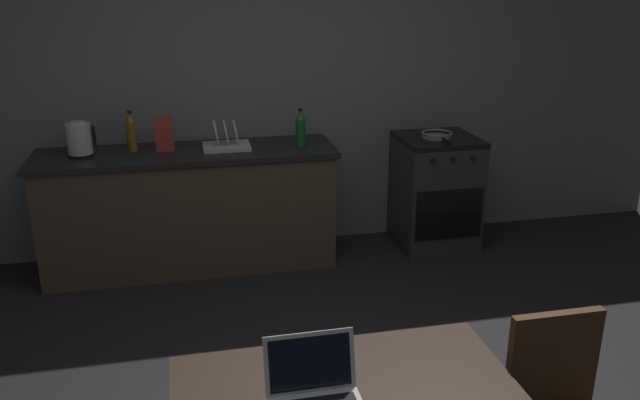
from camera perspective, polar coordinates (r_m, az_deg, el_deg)
The scene contains 10 objects.
back_wall at distance 5.10m, azimuth -1.63°, elevation 10.72°, with size 6.40×0.10×2.67m, color slate.
kitchen_counter at distance 4.89m, azimuth -11.44°, elevation -0.74°, with size 2.16×0.64×0.90m.
stove_oven at distance 5.27m, azimuth 10.17°, elevation 0.78°, with size 0.60×0.62×0.90m.
laptop at distance 2.26m, azimuth -0.41°, elevation -17.01°, with size 0.32×0.28×0.22m.
electric_kettle at distance 4.79m, azimuth -20.57°, elevation 5.03°, with size 0.20×0.18×0.25m.
bottle at distance 4.76m, azimuth -1.74°, elevation 6.37°, with size 0.08×0.08×0.28m.
frying_pan at distance 5.11m, azimuth 10.38°, elevation 5.72°, with size 0.24×0.42×0.05m.
cereal_box at distance 4.75m, azimuth -13.67°, elevation 5.71°, with size 0.13×0.05×0.25m.
dish_rack at distance 4.76m, azimuth -8.32°, elevation 5.11°, with size 0.34×0.26×0.21m.
bottle_b at distance 4.82m, azimuth -16.40°, elevation 5.82°, with size 0.07×0.07×0.29m.
Camera 1 is at (-0.64, -2.63, 2.10)m, focal length 36.04 mm.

